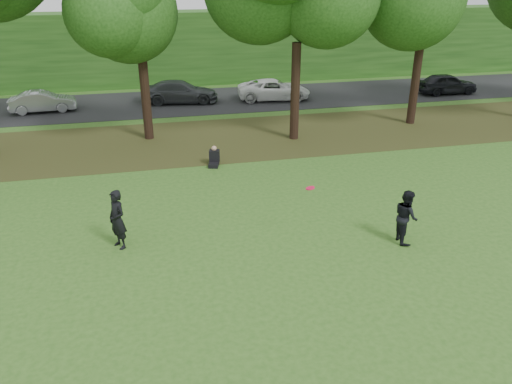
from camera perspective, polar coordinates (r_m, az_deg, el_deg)
ground at (r=13.30m, az=3.11°, el=-11.24°), size 120.00×120.00×0.00m
leaf_litter at (r=24.83m, az=-5.06°, el=5.99°), size 60.00×7.00×0.01m
street at (r=32.48m, az=-7.11°, el=10.26°), size 70.00×7.00×0.02m
far_hedge at (r=37.89m, az=-8.35°, el=16.00°), size 70.00×3.00×5.00m
player_left at (r=15.32m, az=-15.56°, el=-3.06°), size 0.73×0.80×1.84m
player_right at (r=15.79m, az=16.77°, el=-2.68°), size 0.72×0.88×1.69m
parked_cars at (r=31.52m, az=-6.81°, el=11.10°), size 36.57×3.64×1.37m
frisbee at (r=14.89m, az=6.21°, el=0.45°), size 0.28×0.27×0.10m
seated_person at (r=21.44m, az=-4.80°, el=3.90°), size 0.59×0.81×0.83m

